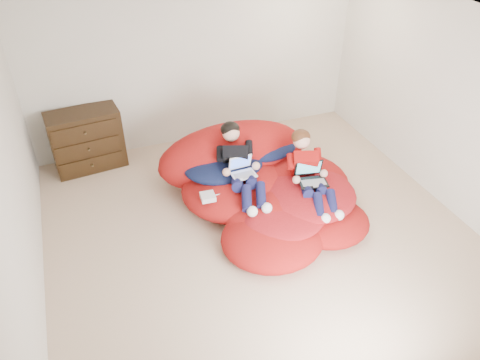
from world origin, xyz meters
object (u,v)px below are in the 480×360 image
object	(u,v)px
older_boy	(239,161)
laptop_black	(311,176)
younger_boy	(309,169)
beanbag_pile	(262,185)
laptop_white	(242,169)
dresser	(87,140)

from	to	relation	value
older_boy	laptop_black	world-z (taller)	older_boy
younger_boy	laptop_black	world-z (taller)	younger_boy
beanbag_pile	laptop_white	distance (m)	0.46
dresser	older_boy	distance (m)	2.38
younger_boy	dresser	bearing A→B (deg)	140.83
laptop_white	dresser	bearing A→B (deg)	134.81
dresser	younger_boy	size ratio (longest dim) A/B	0.95
laptop_black	older_boy	bearing A→B (deg)	148.65
younger_boy	laptop_white	size ratio (longest dim) A/B	3.58
laptop_white	laptop_black	xyz separation A→B (m)	(0.77, -0.36, -0.06)
laptop_white	laptop_black	distance (m)	0.85
dresser	younger_boy	xyz separation A→B (m)	(2.49, -2.03, 0.19)
younger_boy	laptop_white	world-z (taller)	younger_boy
older_boy	younger_boy	xyz separation A→B (m)	(0.77, -0.40, -0.04)
dresser	younger_boy	bearing A→B (deg)	-39.17
older_boy	laptop_white	distance (m)	0.12
dresser	younger_boy	world-z (taller)	younger_boy
laptop_white	laptop_black	world-z (taller)	laptop_white
older_boy	dresser	bearing A→B (deg)	136.66
beanbag_pile	laptop_white	size ratio (longest dim) A/B	8.24
laptop_white	laptop_black	bearing A→B (deg)	-25.07
older_boy	younger_boy	size ratio (longest dim) A/B	1.09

